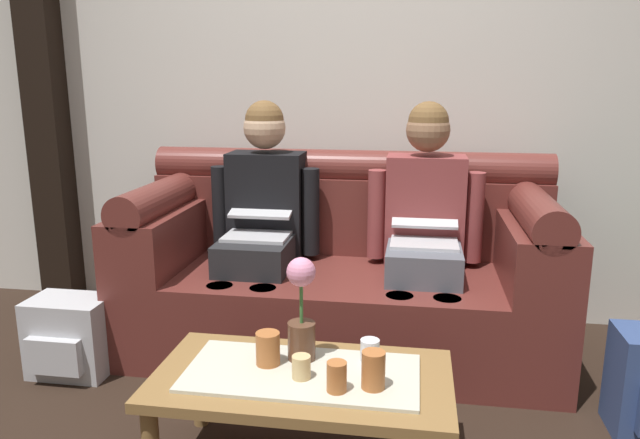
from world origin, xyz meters
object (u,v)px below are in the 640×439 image
flower_vase (301,311)px  cup_far_right (301,367)px  coffee_table (302,386)px  cup_near_right (373,370)px  cup_far_left (370,350)px  backpack_left (70,337)px  cup_far_center (337,377)px  person_left (262,216)px  cup_near_left (268,348)px  couch (341,274)px  person_right (425,222)px

flower_vase → cup_far_right: bearing=-79.6°
coffee_table → cup_near_right: 0.28m
cup_far_left → backpack_left: size_ratio=0.21×
cup_far_center → flower_vase: bearing=126.6°
person_left → coffee_table: 1.16m
person_left → backpack_left: size_ratio=3.41×
cup_near_right → backpack_left: (-1.42, 0.60, -0.26)m
flower_vase → cup_far_right: 0.20m
backpack_left → cup_far_center: bearing=-25.8°
cup_near_left → cup_near_right: 0.38m
couch → cup_far_left: size_ratio=27.32×
cup_near_left → cup_far_left: size_ratio=1.51×
cup_far_left → person_right: bearing=78.6°
cup_near_right → backpack_left: cup_near_right is taller
couch → cup_far_right: bearing=-89.6°
cup_far_center → person_left: bearing=115.0°
cup_near_left → cup_far_center: size_ratio=1.18×
coffee_table → cup_far_center: bearing=-39.8°
person_right → cup_far_center: 1.20m
coffee_table → cup_far_right: 0.10m
flower_vase → cup_near_left: bearing=-151.2°
cup_far_left → flower_vase: bearing=-173.8°
person_left → cup_near_right: (0.64, -1.11, -0.23)m
couch → cup_far_center: (0.13, -1.15, 0.05)m
cup_far_center → backpack_left: cup_far_center is taller
person_right → cup_near_right: person_right is taller
backpack_left → coffee_table: bearing=-24.0°
flower_vase → cup_far_left: flower_vase is taller
cup_near_right → cup_far_center: size_ratio=1.26×
cup_far_center → person_right: bearing=76.7°
coffee_table → flower_vase: (-0.02, 0.09, 0.23)m
cup_near_right → person_right: bearing=81.8°
couch → coffee_table: size_ratio=2.07×
person_right → backpack_left: size_ratio=3.41×
cup_near_right → cup_far_center: bearing=-160.9°
cup_far_left → cup_near_left: bearing=-166.2°
person_left → person_right: size_ratio=1.00×
couch → flower_vase: size_ratio=5.62×
flower_vase → cup_near_left: 0.17m
person_right → coffee_table: (-0.40, -1.04, -0.34)m
cup_near_right → cup_far_right: bearing=173.7°
coffee_table → backpack_left: (-1.18, 0.52, -0.14)m
cup_near_left → backpack_left: 1.19m
cup_far_center → cup_far_right: 0.14m
person_left → backpack_left: 1.05m
coffee_table → flower_vase: size_ratio=2.72×
cup_near_right → cup_far_left: bearing=97.7°
cup_far_center → cup_far_right: bearing=152.7°
couch → person_left: size_ratio=1.69×
coffee_table → backpack_left: 1.30m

